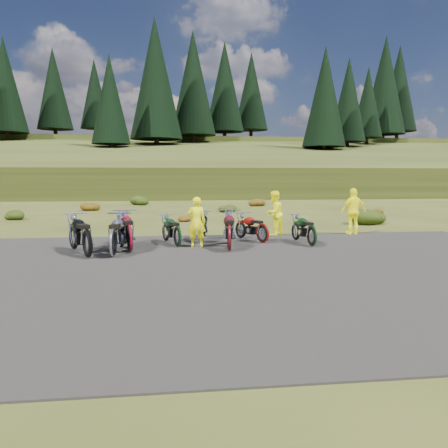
{
  "coord_description": "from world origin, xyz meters",
  "views": [
    {
      "loc": [
        -0.99,
        -12.39,
        2.29
      ],
      "look_at": [
        0.6,
        0.54,
        0.83
      ],
      "focal_mm": 35.0,
      "sensor_mm": 36.0,
      "label": 1
    }
  ],
  "objects": [
    {
      "name": "conifer_19",
      "position": [
        -21.0,
        69.0,
        17.36
      ],
      "size": [
        6.16,
        6.16,
        16.0
      ],
      "color": "black",
      "rests_on": "ground"
    },
    {
      "name": "person_right_b",
      "position": [
        6.0,
        3.61,
        0.89
      ],
      "size": [
        1.09,
        0.58,
        1.78
      ],
      "primitive_type": "imported",
      "rotation": [
        0.0,
        0.0,
        3.29
      ],
      "color": "#FFFC0D",
      "rests_on": "ground"
    },
    {
      "name": "shrub_5",
      "position": [
        2.5,
        14.5,
        0.31
      ],
      "size": [
        1.03,
        1.03,
        0.61
      ],
      "primitive_type": "ellipsoid",
      "color": "black",
      "rests_on": "ground"
    },
    {
      "name": "shrub_4",
      "position": [
        -0.4,
        9.2,
        0.23
      ],
      "size": [
        0.77,
        0.77,
        0.45
      ],
      "primitive_type": "ellipsoid",
      "color": "brown",
      "rests_on": "ground"
    },
    {
      "name": "conifer_23",
      "position": [
        3.0,
        62.0,
        17.47
      ],
      "size": [
        7.48,
        7.48,
        19.0
      ],
      "color": "black",
      "rests_on": "ground"
    },
    {
      "name": "motorcycle_4",
      "position": [
        0.74,
        0.39,
        0.0
      ],
      "size": [
        1.03,
        2.34,
        1.19
      ],
      "primitive_type": null,
      "rotation": [
        0.0,
        0.0,
        1.45
      ],
      "color": "#530D13",
      "rests_on": "ground"
    },
    {
      "name": "conifer_22",
      "position": [
        -3.0,
        56.0,
        16.77
      ],
      "size": [
        7.92,
        7.92,
        20.0
      ],
      "color": "black",
      "rests_on": "ground"
    },
    {
      "name": "motorcycle_2",
      "position": [
        -0.78,
        1.38,
        0.0
      ],
      "size": [
        1.17,
        1.99,
        0.99
      ],
      "primitive_type": null,
      "rotation": [
        0.0,
        0.0,
        1.88
      ],
      "color": "black",
      "rests_on": "ground"
    },
    {
      "name": "conifer_25",
      "position": [
        15.0,
        74.0,
        18.66
      ],
      "size": [
        6.6,
        6.6,
        17.0
      ],
      "color": "black",
      "rests_on": "ground"
    },
    {
      "name": "conifer_29",
      "position": [
        39.0,
        67.0,
        18.97
      ],
      "size": [
        7.92,
        7.92,
        20.0
      ],
      "color": "black",
      "rests_on": "ground"
    },
    {
      "name": "person_right_a",
      "position": [
        2.89,
        3.66,
        0.84
      ],
      "size": [
        1.03,
        1.03,
        1.68
      ],
      "primitive_type": "imported",
      "rotation": [
        0.0,
        0.0,
        3.91
      ],
      "color": "#FFFC0D",
      "rests_on": "ground"
    },
    {
      "name": "motorcycle_5",
      "position": [
        0.04,
        2.2,
        0.0
      ],
      "size": [
        0.93,
        2.01,
        1.02
      ],
      "primitive_type": null,
      "rotation": [
        0.0,
        0.0,
        1.42
      ],
      "color": "black",
      "rests_on": "ground"
    },
    {
      "name": "motorcycle_3",
      "position": [
        -2.59,
        -0.13,
        0.0
      ],
      "size": [
        0.84,
        2.25,
        1.16
      ],
      "primitive_type": null,
      "rotation": [
        0.0,
        0.0,
        1.52
      ],
      "color": "#A2A2A7",
      "rests_on": "ground"
    },
    {
      "name": "shrub_6",
      "position": [
        5.4,
        19.8,
        0.38
      ],
      "size": [
        1.3,
        1.3,
        0.77
      ],
      "primitive_type": "ellipsoid",
      "color": "brown",
      "rests_on": "ground"
    },
    {
      "name": "conifer_18",
      "position": [
        -27.0,
        63.0,
        16.66
      ],
      "size": [
        6.6,
        6.6,
        17.0
      ],
      "color": "black",
      "rests_on": "ground"
    },
    {
      "name": "conifer_20",
      "position": [
        -15.0,
        75.0,
        17.65
      ],
      "size": [
        5.72,
        5.72,
        15.0
      ],
      "color": "black",
      "rests_on": "ground"
    },
    {
      "name": "shrub_1",
      "position": [
        -9.1,
        11.3,
        0.31
      ],
      "size": [
        1.03,
        1.03,
        0.61
      ],
      "primitive_type": "ellipsoid",
      "color": "black",
      "rests_on": "ground"
    },
    {
      "name": "conifer_27",
      "position": [
        27.0,
        55.0,
        14.06
      ],
      "size": [
        5.72,
        5.72,
        15.0
      ],
      "color": "black",
      "rests_on": "ground"
    },
    {
      "name": "shrub_8",
      "position": [
        11.2,
        12.4,
        0.23
      ],
      "size": [
        0.77,
        0.77,
        0.45
      ],
      "primitive_type": "ellipsoid",
      "color": "brown",
      "rests_on": "ground"
    },
    {
      "name": "motorcycle_7",
      "position": [
        3.48,
        0.97,
        0.0
      ],
      "size": [
        0.87,
        1.97,
        1.0
      ],
      "primitive_type": null,
      "rotation": [
        0.0,
        0.0,
        1.7
      ],
      "color": "black",
      "rests_on": "ground"
    },
    {
      "name": "conifer_30",
      "position": [
        45.0,
        73.0,
        19.66
      ],
      "size": [
        7.48,
        7.48,
        19.0
      ],
      "color": "black",
      "rests_on": "ground"
    },
    {
      "name": "shrub_2",
      "position": [
        -6.2,
        16.6,
        0.38
      ],
      "size": [
        1.3,
        1.3,
        0.77
      ],
      "primitive_type": "ellipsoid",
      "color": "brown",
      "rests_on": "ground"
    },
    {
      "name": "conifer_21",
      "position": [
        -9.0,
        50.0,
        12.56
      ],
      "size": [
        5.28,
        5.28,
        14.0
      ],
      "color": "black",
      "rests_on": "ground"
    },
    {
      "name": "conifer_26",
      "position": [
        21.0,
        49.0,
        13.37
      ],
      "size": [
        6.16,
        6.16,
        16.0
      ],
      "color": "black",
      "rests_on": "ground"
    },
    {
      "name": "hill_slope",
      "position": [
        0.0,
        50.0,
        0.0
      ],
      "size": [
        300.0,
        45.97,
        9.37
      ],
      "primitive_type": null,
      "rotation": [
        0.14,
        0.0,
        0.0
      ],
      "color": "#2F3A13",
      "rests_on": "ground"
    },
    {
      "name": "motorcycle_6",
      "position": [
        2.07,
        1.86,
        0.0
      ],
      "size": [
        1.4,
        1.93,
        0.97
      ],
      "primitive_type": null,
      "rotation": [
        0.0,
        0.0,
        2.05
      ],
      "color": "#97110B",
      "rests_on": "ground"
    },
    {
      "name": "person_middle",
      "position": [
        -0.19,
        1.27,
        0.8
      ],
      "size": [
        0.6,
        0.41,
        1.59
      ],
      "primitive_type": "imported",
      "rotation": [
        0.0,
        0.0,
        3.09
      ],
      "color": "#FFFC0D",
      "rests_on": "ground"
    },
    {
      "name": "shrub_3",
      "position": [
        -3.3,
        21.9,
        0.46
      ],
      "size": [
        1.56,
        1.56,
        0.92
      ],
      "primitive_type": "ellipsoid",
      "color": "black",
      "rests_on": "ground"
    },
    {
      "name": "hill_plateau",
      "position": [
        0.0,
        110.0,
        0.0
      ],
      "size": [
        300.0,
        90.0,
        9.17
      ],
      "primitive_type": "cube",
      "color": "#2F3A13",
      "rests_on": "ground"
    },
    {
      "name": "motorcycle_0",
      "position": [
        -3.27,
        -0.19,
        0.0
      ],
      "size": [
        1.67,
        2.37,
        1.19
      ],
      "primitive_type": null,
      "rotation": [
        0.0,
        0.0,
        2.02
      ],
      "color": "black",
      "rests_on": "ground"
    },
    {
      "name": "conifer_24",
      "position": [
        9.0,
        68.0,
        18.16
      ],
      "size": [
        7.04,
        7.04,
        18.0
      ],
      "color": "black",
      "rests_on": "ground"
    },
    {
      "name": "conifer_28",
      "position": [
        33.0,
        61.0,
        14.76
      ],
      "size": [
        5.28,
        5.28,
        14.0
      ],
      "color": "black",
      "rests_on": "ground"
    },
    {
      "name": "ground",
      "position": [
        0.0,
        0.0,
        0.0
      ],
      "size": [
        300.0,
        300.0,
        0.0
      ],
      "primitive_type": "plane",
      "color": "#384115",
      "rests_on": "ground"
    },
    {
      "name": "shrub_7",
      "position": [
        8.3,
        7.1,
        0.46
      ],
      "size": [
        1.56,
        1.56,
        0.92
      ],
      "primitive_type": "ellipsoid",
      "color": "black",
      "rests_on": "ground"
    },
    {
      "name": "gravel_pad",
      "position": [
        0.0,
        -2.0,
        0.0
      ],
      "size": [
        20.0,
        12.0,
        0.04
      ],
      "primitive_type": "cube",
      "color": "black",
      "rests_on": "ground"
    },
    {
      "name": "motorcycle_1",
      "position": [
        -2.2,
        0.59,
        0.0
      ],
      "size": [
        1.2,
        2.39,
        1.2
      ],
      "primitive_type": null,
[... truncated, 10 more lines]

